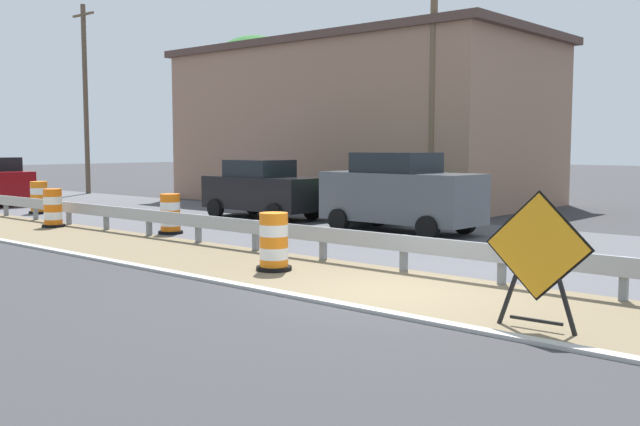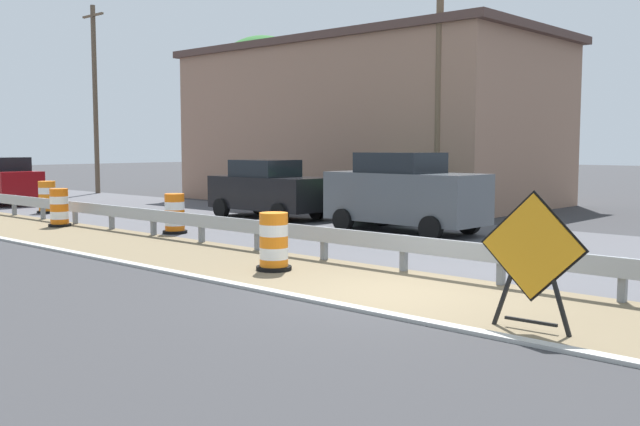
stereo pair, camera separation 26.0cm
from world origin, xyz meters
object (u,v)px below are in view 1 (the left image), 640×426
traffic_barrel_far (39,199)px  utility_pole_near (433,86)px  traffic_barrel_nearest (274,244)px  traffic_barrel_mid (53,210)px  traffic_barrel_close (170,216)px  car_distant_a (400,193)px  car_trailing_near_lane (262,189)px  warning_sign_diamond (538,253)px  utility_pole_mid (86,97)px

traffic_barrel_far → utility_pole_near: 14.43m
traffic_barrel_nearest → traffic_barrel_mid: traffic_barrel_mid is taller
traffic_barrel_nearest → traffic_barrel_far: traffic_barrel_far is taller
traffic_barrel_close → utility_pole_near: 9.82m
car_distant_a → car_trailing_near_lane: bearing=179.7°
traffic_barrel_close → traffic_barrel_mid: size_ratio=0.97×
traffic_barrel_nearest → warning_sign_diamond: bearing=-99.1°
warning_sign_diamond → utility_pole_near: (11.70, 9.11, 3.37)m
warning_sign_diamond → utility_pole_mid: bearing=-113.4°
traffic_barrel_close → utility_pole_mid: bearing=65.8°
traffic_barrel_close → car_trailing_near_lane: car_trailing_near_lane is taller
traffic_barrel_close → car_distant_a: car_distant_a is taller
traffic_barrel_far → car_distant_a: 13.57m
warning_sign_diamond → traffic_barrel_close: size_ratio=1.69×
traffic_barrel_close → car_trailing_near_lane: bearing=13.3°
car_trailing_near_lane → utility_pole_near: (3.90, -4.12, 3.42)m
traffic_barrel_far → utility_pole_near: bearing=-55.3°
traffic_barrel_mid → utility_pole_near: (9.80, -6.99, 3.88)m
traffic_barrel_mid → traffic_barrel_far: bearing=67.1°
utility_pole_near → utility_pole_mid: 19.85m
traffic_barrel_close → traffic_barrel_mid: traffic_barrel_mid is taller
car_distant_a → utility_pole_mid: bearing=173.1°
car_trailing_near_lane → traffic_barrel_far: bearing=-150.6°
car_trailing_near_lane → utility_pole_near: 6.62m
traffic_barrel_close → car_distant_a: bearing=-46.1°
traffic_barrel_far → car_distant_a: size_ratio=0.25×
car_distant_a → utility_pole_near: utility_pole_near is taller
traffic_barrel_mid → car_trailing_near_lane: car_trailing_near_lane is taller
traffic_barrel_far → car_trailing_near_lane: car_trailing_near_lane is taller
utility_pole_mid → car_trailing_near_lane: bearing=-100.6°
warning_sign_diamond → utility_pole_mid: utility_pole_mid is taller
utility_pole_near → traffic_barrel_nearest: bearing=-163.0°
car_distant_a → traffic_barrel_close: bearing=-134.7°
traffic_barrel_far → utility_pole_near: (7.92, -11.42, 3.87)m
traffic_barrel_nearest → utility_pole_near: (10.76, 3.28, 3.88)m
warning_sign_diamond → traffic_barrel_far: size_ratio=1.62×
car_distant_a → traffic_barrel_far: bearing=-162.1°
car_distant_a → utility_pole_near: 5.45m
traffic_barrel_far → utility_pole_mid: (6.98, 8.40, 4.34)m
traffic_barrel_nearest → car_distant_a: car_distant_a is taller
traffic_barrel_nearest → traffic_barrel_far: size_ratio=0.98×
traffic_barrel_nearest → car_trailing_near_lane: size_ratio=0.26×
car_distant_a → utility_pole_near: size_ratio=0.54×
traffic_barrel_nearest → car_distant_a: (6.70, 1.71, 0.60)m
car_distant_a → utility_pole_near: bearing=112.4°
traffic_barrel_far → warning_sign_diamond: bearing=-100.4°
traffic_barrel_close → car_trailing_near_lane: size_ratio=0.26×
traffic_barrel_close → traffic_barrel_far: 8.41m
warning_sign_diamond → traffic_barrel_nearest: bearing=-102.1°
traffic_barrel_far → utility_pole_mid: size_ratio=0.12×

